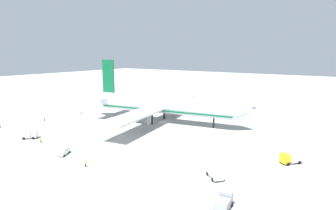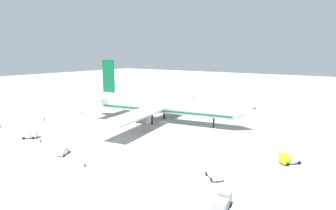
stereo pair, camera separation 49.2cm
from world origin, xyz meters
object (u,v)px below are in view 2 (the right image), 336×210
(ground_worker_1, at_px, (81,112))
(ground_worker_2, at_px, (85,164))
(airliner, at_px, (162,105))
(service_truck_4, at_px, (290,158))
(service_truck_3, at_px, (222,202))
(traffic_cone_2, at_px, (271,120))
(service_truck_2, at_px, (29,134))
(traffic_cone_0, at_px, (155,102))
(ground_worker_4, at_px, (41,140))
(service_van, at_px, (63,151))
(ground_worker_0, at_px, (1,125))
(baggage_cart_0, at_px, (254,108))
(ground_worker_3, at_px, (44,119))
(service_truck_1, at_px, (213,172))
(traffic_cone_1, at_px, (45,127))

(ground_worker_1, xyz_separation_m, ground_worker_2, (52.63, -40.72, 0.02))
(airliner, relative_size, service_truck_4, 12.47)
(service_truck_3, distance_m, traffic_cone_2, 77.83)
(service_truck_2, bearing_deg, ground_worker_2, -8.50)
(service_truck_2, distance_m, traffic_cone_0, 79.85)
(traffic_cone_2, bearing_deg, ground_worker_4, -125.42)
(service_van, bearing_deg, ground_worker_0, 174.64)
(airliner, height_order, ground_worker_2, airliner)
(baggage_cart_0, bearing_deg, service_truck_2, -115.35)
(ground_worker_1, bearing_deg, ground_worker_0, -98.25)
(ground_worker_2, bearing_deg, service_truck_4, 37.09)
(ground_worker_0, xyz_separation_m, ground_worker_3, (3.40, 16.20, -0.04))
(service_van, height_order, ground_worker_1, service_van)
(ground_worker_0, distance_m, ground_worker_2, 57.96)
(baggage_cart_0, relative_size, ground_worker_2, 1.72)
(ground_worker_3, bearing_deg, service_van, -25.95)
(baggage_cart_0, xyz_separation_m, ground_worker_4, (-37.93, -95.98, 0.62))
(ground_worker_0, bearing_deg, airliner, 43.46)
(airliner, bearing_deg, service_truck_3, -44.66)
(ground_worker_0, xyz_separation_m, traffic_cone_2, (82.30, 71.95, -0.63))
(service_truck_1, relative_size, service_van, 1.10)
(service_truck_4, xyz_separation_m, ground_worker_3, (-96.48, -9.25, -0.58))
(ground_worker_0, xyz_separation_m, traffic_cone_0, (15.42, 78.22, -0.63))
(service_truck_2, distance_m, service_truck_4, 81.81)
(service_truck_3, bearing_deg, traffic_cone_0, 133.55)
(ground_worker_0, bearing_deg, ground_worker_2, -6.46)
(airliner, height_order, ground_worker_0, airliner)
(ground_worker_2, distance_m, traffic_cone_1, 47.06)
(service_truck_2, height_order, service_truck_3, service_truck_2)
(service_truck_2, height_order, ground_worker_4, service_truck_2)
(ground_worker_2, relative_size, ground_worker_4, 0.97)
(service_truck_3, bearing_deg, ground_worker_4, 177.13)
(ground_worker_3, bearing_deg, ground_worker_1, 85.06)
(ground_worker_0, xyz_separation_m, ground_worker_1, (4.96, 34.19, -0.08))
(baggage_cart_0, height_order, ground_worker_4, ground_worker_4)
(service_truck_3, bearing_deg, service_truck_1, 122.80)
(service_truck_1, bearing_deg, traffic_cone_2, 94.33)
(baggage_cart_0, bearing_deg, service_truck_1, -77.58)
(service_van, bearing_deg, ground_worker_4, 170.52)
(ground_worker_4, height_order, traffic_cone_0, ground_worker_4)
(service_van, relative_size, ground_worker_4, 2.80)
(service_truck_4, distance_m, service_van, 61.99)
(service_truck_2, bearing_deg, traffic_cone_2, 50.80)
(ground_worker_2, height_order, traffic_cone_2, ground_worker_2)
(service_van, bearing_deg, ground_worker_2, -10.54)
(service_truck_3, distance_m, traffic_cone_0, 114.71)
(service_truck_2, xyz_separation_m, traffic_cone_2, (59.73, 73.24, -1.29))
(service_truck_2, height_order, ground_worker_2, service_truck_2)
(ground_worker_3, bearing_deg, baggage_cart_0, 50.46)
(service_truck_2, distance_m, ground_worker_4, 7.41)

